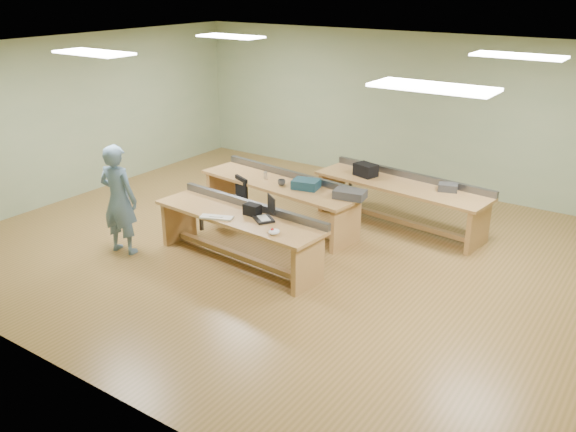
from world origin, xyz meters
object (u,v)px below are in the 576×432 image
(workbench_mid, at_px, (281,193))
(camera_bag, at_px, (252,210))
(parts_bin_teal, at_px, (306,184))
(laptop_base, at_px, (264,219))
(workbench_back, at_px, (401,194))
(task_chair, at_px, (235,207))
(workbench_front, at_px, (240,227))
(person, at_px, (119,199))
(drinks_can, at_px, (265,175))
(mug, at_px, (282,182))
(parts_bin_grey, at_px, (350,194))

(workbench_mid, relative_size, camera_bag, 12.85)
(parts_bin_teal, bearing_deg, laptop_base, -80.06)
(workbench_back, xyz_separation_m, laptop_base, (-0.92, -2.63, 0.21))
(camera_bag, bearing_deg, laptop_base, -15.89)
(parts_bin_teal, bearing_deg, task_chair, -160.14)
(camera_bag, relative_size, task_chair, 0.29)
(workbench_front, xyz_separation_m, person, (-1.70, -0.75, 0.30))
(person, xyz_separation_m, parts_bin_teal, (1.87, 2.27, -0.03))
(workbench_back, distance_m, drinks_can, 2.31)
(workbench_mid, xyz_separation_m, mug, (0.11, -0.13, 0.24))
(workbench_mid, bearing_deg, drinks_can, -173.57)
(person, height_order, parts_bin_grey, person)
(workbench_mid, distance_m, workbench_back, 2.03)
(workbench_front, height_order, parts_bin_grey, parts_bin_grey)
(person, xyz_separation_m, task_chair, (0.71, 1.84, -0.55))
(task_chair, distance_m, mug, 0.96)
(laptop_base, bearing_deg, workbench_back, 105.71)
(person, bearing_deg, parts_bin_teal, -138.83)
(workbench_front, bearing_deg, parts_bin_grey, 61.46)
(person, height_order, drinks_can, person)
(laptop_base, distance_m, camera_bag, 0.28)
(workbench_front, height_order, camera_bag, camera_bag)
(task_chair, height_order, parts_bin_teal, parts_bin_teal)
(workbench_front, relative_size, person, 1.67)
(parts_bin_grey, relative_size, mug, 3.81)
(parts_bin_teal, bearing_deg, mug, -166.77)
(task_chair, xyz_separation_m, mug, (0.75, 0.32, 0.50))
(workbench_back, bearing_deg, parts_bin_grey, -101.16)
(laptop_base, distance_m, parts_bin_grey, 1.60)
(workbench_back, height_order, mug, workbench_back)
(camera_bag, height_order, parts_bin_teal, camera_bag)
(person, bearing_deg, mug, -133.17)
(workbench_back, xyz_separation_m, person, (-3.05, -3.39, 0.29))
(person, relative_size, task_chair, 2.08)
(parts_bin_teal, relative_size, parts_bin_grey, 0.87)
(task_chair, relative_size, mug, 6.48)
(camera_bag, height_order, drinks_can, camera_bag)
(laptop_base, bearing_deg, drinks_can, 160.61)
(workbench_front, xyz_separation_m, workbench_back, (1.35, 2.64, 0.01))
(laptop_base, height_order, task_chair, task_chair)
(laptop_base, relative_size, parts_bin_teal, 0.71)
(workbench_front, relative_size, workbench_back, 0.92)
(workbench_back, bearing_deg, task_chair, -140.07)
(laptop_base, bearing_deg, task_chair, 177.75)
(camera_bag, distance_m, mug, 1.40)
(workbench_mid, relative_size, parts_bin_teal, 7.38)
(camera_bag, xyz_separation_m, parts_bin_grey, (0.81, 1.43, -0.02))
(workbench_back, relative_size, drinks_can, 25.46)
(workbench_back, distance_m, laptop_base, 2.79)
(person, relative_size, laptop_base, 5.75)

